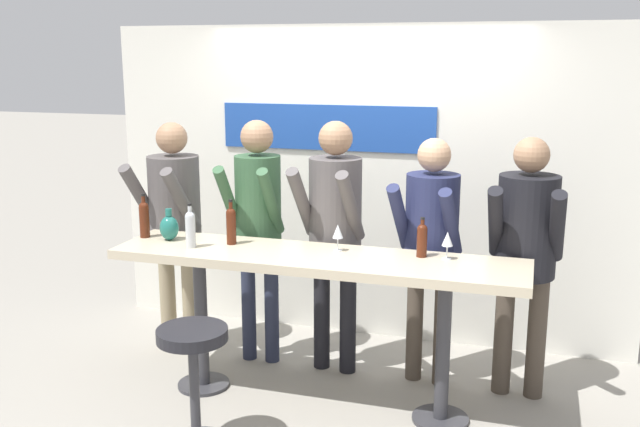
{
  "coord_description": "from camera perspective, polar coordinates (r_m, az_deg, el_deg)",
  "views": [
    {
      "loc": [
        1.31,
        -4.18,
        2.28
      ],
      "look_at": [
        0.0,
        0.09,
        1.28
      ],
      "focal_mm": 40.0,
      "sensor_mm": 36.0,
      "label": 1
    }
  ],
  "objects": [
    {
      "name": "person_center_right",
      "position": [
        4.85,
        16.16,
        -2.08
      ],
      "size": [
        0.48,
        0.58,
        1.77
      ],
      "rotation": [
        0.0,
        0.0,
        -0.03
      ],
      "color": "#473D33",
      "rests_on": "ground_plane"
    },
    {
      "name": "wine_bottle_2",
      "position": [
        4.77,
        -10.33,
        -1.11
      ],
      "size": [
        0.07,
        0.07,
        0.3
      ],
      "color": "#B7BCC1",
      "rests_on": "tasting_table"
    },
    {
      "name": "wine_bottle_1",
      "position": [
        5.1,
        -13.89,
        -0.32
      ],
      "size": [
        0.07,
        0.07,
        0.31
      ],
      "color": "#4C1E0F",
      "rests_on": "tasting_table"
    },
    {
      "name": "person_center",
      "position": [
        4.91,
        8.87,
        -1.69
      ],
      "size": [
        0.49,
        0.59,
        1.74
      ],
      "rotation": [
        0.0,
        0.0,
        -0.15
      ],
      "color": "#473D33",
      "rests_on": "ground_plane"
    },
    {
      "name": "wine_glass_0",
      "position": [
        4.49,
        10.16,
        -2.09
      ],
      "size": [
        0.07,
        0.07,
        0.18
      ],
      "color": "silver",
      "rests_on": "tasting_table"
    },
    {
      "name": "tasting_table",
      "position": [
        4.6,
        -0.33,
        -5.07
      ],
      "size": [
        2.67,
        0.6,
        1.03
      ],
      "color": "beige",
      "rests_on": "ground_plane"
    },
    {
      "name": "ground_plane",
      "position": [
        4.94,
        -0.32,
        -14.85
      ],
      "size": [
        40.0,
        40.0,
        0.0
      ],
      "primitive_type": "plane",
      "color": "gray"
    },
    {
      "name": "wine_glass_1",
      "position": [
        4.61,
        1.43,
        -1.51
      ],
      "size": [
        0.07,
        0.07,
        0.18
      ],
      "color": "silver",
      "rests_on": "tasting_table"
    },
    {
      "name": "wine_bottle_3",
      "position": [
        4.81,
        -7.12,
        -0.84
      ],
      "size": [
        0.07,
        0.07,
        0.31
      ],
      "color": "#4C1E0F",
      "rests_on": "tasting_table"
    },
    {
      "name": "bar_stool",
      "position": [
        4.26,
        -10.07,
        -12.18
      ],
      "size": [
        0.43,
        0.43,
        0.75
      ],
      "color": "#333338",
      "rests_on": "ground_plane"
    },
    {
      "name": "decorative_vase",
      "position": [
        5.0,
        -11.97,
        -1.1
      ],
      "size": [
        0.13,
        0.13,
        0.22
      ],
      "color": "#1E665B",
      "rests_on": "tasting_table"
    },
    {
      "name": "person_left",
      "position": [
        5.21,
        -5.0,
        0.02
      ],
      "size": [
        0.41,
        0.55,
        1.82
      ],
      "rotation": [
        0.0,
        0.0,
        0.03
      ],
      "color": "#23283D",
      "rests_on": "ground_plane"
    },
    {
      "name": "back_wall",
      "position": [
        5.76,
        3.59,
        2.42
      ],
      "size": [
        4.27,
        0.12,
        2.51
      ],
      "color": "silver",
      "rests_on": "ground_plane"
    },
    {
      "name": "person_far_left",
      "position": [
        5.48,
        -11.59,
        0.04
      ],
      "size": [
        0.51,
        0.61,
        1.79
      ],
      "rotation": [
        0.0,
        0.0,
        -0.13
      ],
      "color": "gray",
      "rests_on": "ground_plane"
    },
    {
      "name": "wine_bottle_0",
      "position": [
        4.52,
        8.16,
        -2.0
      ],
      "size": [
        0.07,
        0.07,
        0.26
      ],
      "color": "#4C1E0F",
      "rests_on": "tasting_table"
    },
    {
      "name": "person_center_left",
      "position": [
        5.02,
        1.18,
        -0.47
      ],
      "size": [
        0.48,
        0.6,
        1.83
      ],
      "rotation": [
        0.0,
        0.0,
        -0.1
      ],
      "color": "black",
      "rests_on": "ground_plane"
    }
  ]
}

